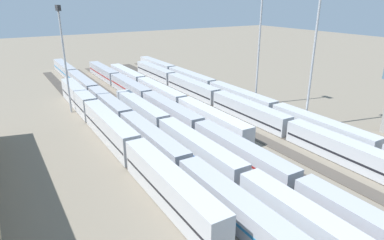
{
  "coord_description": "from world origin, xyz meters",
  "views": [
    {
      "loc": [
        -59.55,
        34.31,
        25.47
      ],
      "look_at": [
        -5.68,
        1.86,
        2.5
      ],
      "focal_mm": 31.41,
      "sensor_mm": 36.0,
      "label": 1
    }
  ],
  "objects_px": {
    "train_on_track_1": "(243,108)",
    "train_on_track_3": "(160,93)",
    "train_on_track_7": "(110,129)",
    "light_mast_0": "(260,26)",
    "train_on_track_5": "(198,149)",
    "light_mast_1": "(63,45)",
    "train_on_track_0": "(241,98)",
    "train_on_track_6": "(123,117)",
    "train_on_track_4": "(170,112)",
    "light_mast_2": "(316,32)"
  },
  "relations": [
    {
      "from": "train_on_track_0",
      "to": "light_mast_0",
      "type": "relative_size",
      "value": 3.91
    },
    {
      "from": "light_mast_1",
      "to": "train_on_track_7",
      "type": "bearing_deg",
      "value": -173.5
    },
    {
      "from": "light_mast_0",
      "to": "light_mast_2",
      "type": "bearing_deg",
      "value": 174.58
    },
    {
      "from": "train_on_track_0",
      "to": "train_on_track_4",
      "type": "bearing_deg",
      "value": 91.74
    },
    {
      "from": "train_on_track_5",
      "to": "train_on_track_4",
      "type": "distance_m",
      "value": 20.07
    },
    {
      "from": "train_on_track_5",
      "to": "train_on_track_3",
      "type": "xyz_separation_m",
      "value": [
        34.79,
        -10.0,
        0.03
      ]
    },
    {
      "from": "train_on_track_6",
      "to": "train_on_track_4",
      "type": "xyz_separation_m",
      "value": [
        -2.17,
        -10.0,
        -0.04
      ]
    },
    {
      "from": "train_on_track_5",
      "to": "train_on_track_4",
      "type": "bearing_deg",
      "value": -14.42
    },
    {
      "from": "light_mast_0",
      "to": "train_on_track_3",
      "type": "bearing_deg",
      "value": 49.23
    },
    {
      "from": "train_on_track_7",
      "to": "light_mast_0",
      "type": "bearing_deg",
      "value": -84.58
    },
    {
      "from": "train_on_track_4",
      "to": "light_mast_0",
      "type": "distance_m",
      "value": 29.28
    },
    {
      "from": "train_on_track_7",
      "to": "light_mast_0",
      "type": "xyz_separation_m",
      "value": [
        3.67,
        -38.7,
        16.59
      ]
    },
    {
      "from": "train_on_track_6",
      "to": "train_on_track_1",
      "type": "distance_m",
      "value": 26.41
    },
    {
      "from": "train_on_track_6",
      "to": "train_on_track_3",
      "type": "height_order",
      "value": "train_on_track_6"
    },
    {
      "from": "light_mast_2",
      "to": "train_on_track_5",
      "type": "bearing_deg",
      "value": 92.71
    },
    {
      "from": "train_on_track_1",
      "to": "light_mast_2",
      "type": "bearing_deg",
      "value": -149.13
    },
    {
      "from": "train_on_track_6",
      "to": "light_mast_0",
      "type": "height_order",
      "value": "light_mast_0"
    },
    {
      "from": "train_on_track_5",
      "to": "train_on_track_7",
      "type": "relative_size",
      "value": 1.0
    },
    {
      "from": "train_on_track_5",
      "to": "light_mast_1",
      "type": "distance_m",
      "value": 40.94
    },
    {
      "from": "light_mast_1",
      "to": "train_on_track_3",
      "type": "bearing_deg",
      "value": -94.48
    },
    {
      "from": "train_on_track_5",
      "to": "light_mast_2",
      "type": "xyz_separation_m",
      "value": [
        1.28,
        -27.05,
        17.29
      ]
    },
    {
      "from": "train_on_track_6",
      "to": "light_mast_2",
      "type": "distance_m",
      "value": 41.68
    },
    {
      "from": "train_on_track_7",
      "to": "train_on_track_6",
      "type": "bearing_deg",
      "value": -37.1
    },
    {
      "from": "train_on_track_1",
      "to": "light_mast_1",
      "type": "bearing_deg",
      "value": 54.13
    },
    {
      "from": "train_on_track_5",
      "to": "light_mast_1",
      "type": "xyz_separation_m",
      "value": [
        36.55,
        12.46,
        13.6
      ]
    },
    {
      "from": "train_on_track_5",
      "to": "light_mast_2",
      "type": "distance_m",
      "value": 32.13
    },
    {
      "from": "train_on_track_6",
      "to": "train_on_track_5",
      "type": "relative_size",
      "value": 1.95
    },
    {
      "from": "train_on_track_4",
      "to": "train_on_track_7",
      "type": "xyz_separation_m",
      "value": [
        -4.44,
        15.0,
        0.59
      ]
    },
    {
      "from": "train_on_track_7",
      "to": "train_on_track_5",
      "type": "bearing_deg",
      "value": -146.3
    },
    {
      "from": "train_on_track_3",
      "to": "light_mast_1",
      "type": "distance_m",
      "value": 26.3
    },
    {
      "from": "train_on_track_6",
      "to": "train_on_track_7",
      "type": "relative_size",
      "value": 1.95
    },
    {
      "from": "train_on_track_4",
      "to": "light_mast_2",
      "type": "distance_m",
      "value": 33.38
    },
    {
      "from": "train_on_track_5",
      "to": "train_on_track_3",
      "type": "relative_size",
      "value": 1.0
    },
    {
      "from": "light_mast_0",
      "to": "train_on_track_1",
      "type": "bearing_deg",
      "value": 122.7
    },
    {
      "from": "train_on_track_6",
      "to": "train_on_track_0",
      "type": "bearing_deg",
      "value": -92.98
    },
    {
      "from": "train_on_track_0",
      "to": "train_on_track_7",
      "type": "bearing_deg",
      "value": 98.21
    },
    {
      "from": "train_on_track_4",
      "to": "light_mast_0",
      "type": "relative_size",
      "value": 3.91
    },
    {
      "from": "train_on_track_6",
      "to": "train_on_track_7",
      "type": "distance_m",
      "value": 8.31
    },
    {
      "from": "train_on_track_7",
      "to": "light_mast_1",
      "type": "bearing_deg",
      "value": 6.5
    },
    {
      "from": "train_on_track_6",
      "to": "train_on_track_0",
      "type": "distance_m",
      "value": 30.04
    },
    {
      "from": "train_on_track_1",
      "to": "train_on_track_3",
      "type": "bearing_deg",
      "value": 24.73
    },
    {
      "from": "train_on_track_1",
      "to": "light_mast_0",
      "type": "distance_m",
      "value": 20.02
    },
    {
      "from": "train_on_track_3",
      "to": "train_on_track_1",
      "type": "height_order",
      "value": "train_on_track_1"
    },
    {
      "from": "train_on_track_1",
      "to": "light_mast_2",
      "type": "relative_size",
      "value": 3.73
    },
    {
      "from": "train_on_track_6",
      "to": "light_mast_2",
      "type": "bearing_deg",
      "value": -122.38
    },
    {
      "from": "train_on_track_4",
      "to": "light_mast_2",
      "type": "height_order",
      "value": "light_mast_2"
    },
    {
      "from": "train_on_track_3",
      "to": "train_on_track_5",
      "type": "bearing_deg",
      "value": 163.96
    },
    {
      "from": "light_mast_1",
      "to": "light_mast_2",
      "type": "xyz_separation_m",
      "value": [
        -35.27,
        -39.51,
        3.69
      ]
    },
    {
      "from": "train_on_track_3",
      "to": "train_on_track_4",
      "type": "height_order",
      "value": "same"
    },
    {
      "from": "train_on_track_6",
      "to": "train_on_track_4",
      "type": "height_order",
      "value": "train_on_track_6"
    }
  ]
}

